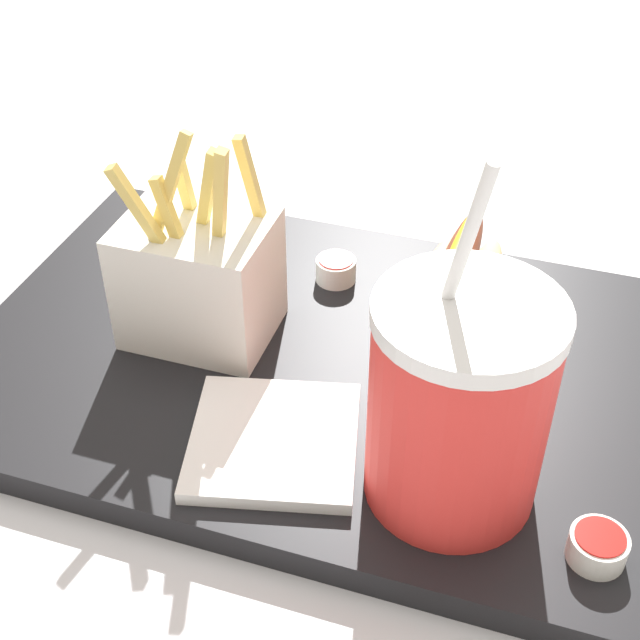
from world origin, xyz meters
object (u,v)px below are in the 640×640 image
(ketchup_cup_2, at_px, (598,546))
(napkin_stack, at_px, (277,441))
(fries_basket, at_px, (197,279))
(hot_dog_1, at_px, (450,301))
(soda_cup, at_px, (459,403))
(ketchup_cup_1, at_px, (336,268))

(ketchup_cup_2, bearing_deg, napkin_stack, -6.77)
(fries_basket, height_order, ketchup_cup_2, fries_basket)
(ketchup_cup_2, height_order, napkin_stack, ketchup_cup_2)
(hot_dog_1, height_order, napkin_stack, hot_dog_1)
(soda_cup, height_order, hot_dog_1, soda_cup)
(fries_basket, relative_size, napkin_stack, 1.58)
(ketchup_cup_1, distance_m, napkin_stack, 0.18)
(ketchup_cup_1, height_order, napkin_stack, ketchup_cup_1)
(fries_basket, xyz_separation_m, hot_dog_1, (-0.16, -0.06, -0.02))
(fries_basket, bearing_deg, soda_cup, 156.18)
(ketchup_cup_1, relative_size, ketchup_cup_2, 0.96)
(ketchup_cup_1, bearing_deg, soda_cup, 125.11)
(fries_basket, height_order, napkin_stack, fries_basket)
(soda_cup, height_order, napkin_stack, soda_cup)
(soda_cup, distance_m, hot_dog_1, 0.15)
(hot_dog_1, bearing_deg, soda_cup, 101.88)
(soda_cup, relative_size, fries_basket, 1.36)
(soda_cup, relative_size, ketchup_cup_2, 6.77)
(soda_cup, distance_m, ketchup_cup_1, 0.22)
(napkin_stack, bearing_deg, ketchup_cup_1, -84.30)
(soda_cup, relative_size, ketchup_cup_1, 7.04)
(napkin_stack, bearing_deg, fries_basket, -44.72)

